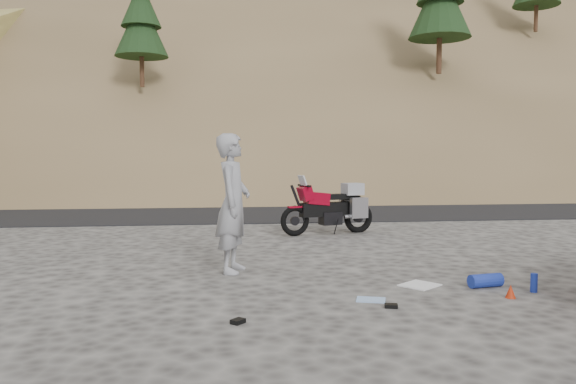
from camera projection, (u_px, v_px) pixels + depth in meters
name	position (u px, v px, depth m)	size (l,w,h in m)	color
ground	(298.00, 272.00, 7.97)	(140.00, 140.00, 0.00)	#403D3B
road	(257.00, 210.00, 16.89)	(120.00, 7.00, 0.05)	black
hillside	(232.00, 43.00, 47.71)	(120.00, 73.00, 46.72)	brown
motorcycle	(332.00, 208.00, 11.72)	(2.08, 0.94, 1.26)	black
man	(234.00, 272.00, 7.97)	(0.72, 0.47, 1.96)	#97979C
gear_white_cloth	(420.00, 285.00, 7.13)	(0.44, 0.39, 0.01)	white
gear_blue_mat	(486.00, 281.00, 7.03)	(0.17, 0.17, 0.43)	#1A2F9C
gear_bottle	(534.00, 283.00, 6.79)	(0.08, 0.08, 0.23)	#1A2F9C
gear_funnel	(511.00, 291.00, 6.51)	(0.12, 0.12, 0.15)	#B2270B
gear_glove_a	(391.00, 306.00, 6.10)	(0.14, 0.10, 0.04)	black
gear_glove_b	(238.00, 321.00, 5.54)	(0.13, 0.10, 0.04)	black
gear_blue_cloth	(371.00, 300.00, 6.42)	(0.33, 0.24, 0.01)	#94B7E5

